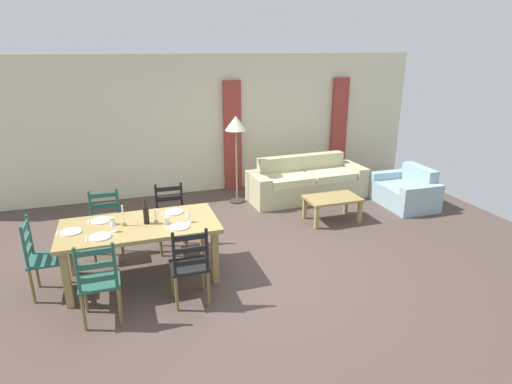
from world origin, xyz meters
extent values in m
cube|color=#4D3E36|center=(0.00, 0.00, -0.01)|extent=(9.60, 9.60, 0.02)
cube|color=beige|center=(0.00, 3.30, 1.35)|extent=(9.60, 0.16, 2.70)
cube|color=#9E3832|center=(0.80, 3.16, 1.10)|extent=(0.35, 0.08, 2.20)
cube|color=#9E3832|center=(3.20, 3.16, 1.10)|extent=(0.35, 0.08, 2.20)
cube|color=#9E844B|center=(-1.26, 0.02, 0.72)|extent=(1.90, 0.96, 0.05)
cube|color=#9E844B|center=(-2.11, -0.36, 0.35)|extent=(0.08, 0.08, 0.70)
cube|color=#9E844B|center=(-0.41, -0.36, 0.35)|extent=(0.08, 0.08, 0.70)
cube|color=#9E844B|center=(-2.11, 0.40, 0.35)|extent=(0.08, 0.08, 0.70)
cube|color=#9E844B|center=(-0.41, 0.40, 0.35)|extent=(0.08, 0.08, 0.70)
cube|color=#245647|center=(-1.74, -0.70, 0.45)|extent=(0.42, 0.40, 0.03)
cylinder|color=brown|center=(-1.92, -0.53, 0.22)|extent=(0.04, 0.04, 0.43)
cylinder|color=brown|center=(-1.56, -0.53, 0.22)|extent=(0.04, 0.04, 0.43)
cylinder|color=brown|center=(-1.92, -0.87, 0.22)|extent=(0.04, 0.04, 0.43)
cylinder|color=brown|center=(-1.56, -0.87, 0.22)|extent=(0.04, 0.04, 0.43)
cylinder|color=#245647|center=(-1.92, -0.87, 0.71)|extent=(0.04, 0.04, 0.50)
cylinder|color=#245647|center=(-1.56, -0.87, 0.71)|extent=(0.04, 0.04, 0.50)
cube|color=#245647|center=(-1.74, -0.87, 0.58)|extent=(0.38, 0.03, 0.06)
cube|color=#245647|center=(-1.74, -0.87, 0.73)|extent=(0.38, 0.03, 0.06)
cube|color=#245647|center=(-1.74, -0.87, 0.88)|extent=(0.38, 0.03, 0.06)
cube|color=black|center=(-0.78, -0.66, 0.45)|extent=(0.42, 0.40, 0.03)
cylinder|color=brown|center=(-0.96, -0.49, 0.22)|extent=(0.04, 0.04, 0.43)
cylinder|color=brown|center=(-0.60, -0.49, 0.22)|extent=(0.04, 0.04, 0.43)
cylinder|color=brown|center=(-0.96, -0.83, 0.22)|extent=(0.04, 0.04, 0.43)
cylinder|color=brown|center=(-0.60, -0.83, 0.22)|extent=(0.04, 0.04, 0.43)
cylinder|color=black|center=(-0.96, -0.83, 0.71)|extent=(0.04, 0.04, 0.50)
cylinder|color=black|center=(-0.60, -0.83, 0.71)|extent=(0.04, 0.04, 0.50)
cube|color=black|center=(-0.78, -0.83, 0.58)|extent=(0.38, 0.03, 0.06)
cube|color=black|center=(-0.78, -0.83, 0.73)|extent=(0.38, 0.03, 0.06)
cube|color=black|center=(-0.78, -0.83, 0.88)|extent=(0.38, 0.03, 0.06)
cube|color=#215747|center=(-1.67, 0.73, 0.45)|extent=(0.42, 0.40, 0.03)
cylinder|color=brown|center=(-1.49, 0.56, 0.22)|extent=(0.04, 0.04, 0.43)
cylinder|color=brown|center=(-1.85, 0.56, 0.22)|extent=(0.04, 0.04, 0.43)
cylinder|color=brown|center=(-1.49, 0.90, 0.22)|extent=(0.04, 0.04, 0.43)
cylinder|color=brown|center=(-1.85, 0.90, 0.22)|extent=(0.04, 0.04, 0.43)
cylinder|color=#215747|center=(-1.49, 0.90, 0.71)|extent=(0.04, 0.04, 0.50)
cylinder|color=#215747|center=(-1.85, 0.90, 0.71)|extent=(0.04, 0.04, 0.50)
cube|color=#215747|center=(-1.67, 0.90, 0.58)|extent=(0.38, 0.03, 0.06)
cube|color=#215747|center=(-1.67, 0.90, 0.73)|extent=(0.38, 0.03, 0.06)
cube|color=#215747|center=(-1.67, 0.90, 0.88)|extent=(0.38, 0.03, 0.06)
cube|color=black|center=(-0.79, 0.73, 0.45)|extent=(0.44, 0.42, 0.03)
cylinder|color=brown|center=(-0.62, 0.55, 0.22)|extent=(0.04, 0.04, 0.43)
cylinder|color=brown|center=(-0.98, 0.56, 0.22)|extent=(0.04, 0.04, 0.43)
cylinder|color=brown|center=(-0.60, 0.89, 0.22)|extent=(0.04, 0.04, 0.43)
cylinder|color=brown|center=(-0.96, 0.90, 0.22)|extent=(0.04, 0.04, 0.43)
cylinder|color=black|center=(-0.60, 0.89, 0.71)|extent=(0.04, 0.04, 0.50)
cylinder|color=black|center=(-0.96, 0.90, 0.71)|extent=(0.04, 0.04, 0.50)
cube|color=black|center=(-0.78, 0.90, 0.58)|extent=(0.38, 0.04, 0.06)
cube|color=black|center=(-0.78, 0.90, 0.73)|extent=(0.38, 0.04, 0.06)
cube|color=black|center=(-0.78, 0.90, 0.88)|extent=(0.38, 0.04, 0.06)
cube|color=#255B51|center=(-2.34, 0.03, 0.45)|extent=(0.40, 0.42, 0.03)
cylinder|color=brown|center=(-2.17, 0.21, 0.22)|extent=(0.04, 0.04, 0.43)
cylinder|color=brown|center=(-2.17, -0.15, 0.22)|extent=(0.04, 0.04, 0.43)
cylinder|color=brown|center=(-2.51, 0.21, 0.22)|extent=(0.04, 0.04, 0.43)
cylinder|color=brown|center=(-2.51, -0.15, 0.22)|extent=(0.04, 0.04, 0.43)
cylinder|color=#255B51|center=(-2.51, 0.21, 0.71)|extent=(0.04, 0.04, 0.50)
cylinder|color=#255B51|center=(-2.51, -0.15, 0.71)|extent=(0.04, 0.04, 0.50)
cube|color=#255B51|center=(-2.51, 0.03, 0.58)|extent=(0.03, 0.38, 0.06)
cube|color=#255B51|center=(-2.51, 0.03, 0.73)|extent=(0.03, 0.38, 0.06)
cube|color=#255B51|center=(-2.51, 0.03, 0.88)|extent=(0.03, 0.38, 0.06)
cylinder|color=white|center=(-1.71, -0.23, 0.76)|extent=(0.24, 0.24, 0.02)
cube|color=silver|center=(-1.86, -0.23, 0.75)|extent=(0.02, 0.17, 0.01)
cylinder|color=white|center=(-0.81, -0.23, 0.76)|extent=(0.24, 0.24, 0.02)
cube|color=silver|center=(-0.96, -0.23, 0.75)|extent=(0.02, 0.17, 0.01)
cylinder|color=white|center=(-1.71, 0.27, 0.76)|extent=(0.24, 0.24, 0.02)
cube|color=silver|center=(-1.86, 0.27, 0.75)|extent=(0.03, 0.17, 0.01)
cylinder|color=white|center=(-0.81, 0.27, 0.76)|extent=(0.24, 0.24, 0.02)
cube|color=silver|center=(-0.96, 0.27, 0.75)|extent=(0.03, 0.17, 0.01)
cylinder|color=white|center=(-2.04, 0.02, 0.76)|extent=(0.24, 0.24, 0.02)
cube|color=silver|center=(-2.19, 0.02, 0.75)|extent=(0.02, 0.17, 0.01)
cylinder|color=black|center=(-1.17, 0.02, 0.86)|extent=(0.07, 0.07, 0.22)
cylinder|color=black|center=(-1.17, 0.02, 1.01)|extent=(0.02, 0.02, 0.08)
cylinder|color=black|center=(-1.17, 0.02, 1.06)|extent=(0.03, 0.03, 0.02)
cylinder|color=white|center=(-1.56, -0.11, 0.75)|extent=(0.06, 0.06, 0.01)
cylinder|color=white|center=(-1.56, -0.11, 0.79)|extent=(0.01, 0.01, 0.07)
cone|color=white|center=(-1.56, -0.11, 0.87)|extent=(0.06, 0.06, 0.08)
cylinder|color=white|center=(-0.67, -0.10, 0.75)|extent=(0.06, 0.06, 0.01)
cylinder|color=white|center=(-0.67, -0.10, 0.79)|extent=(0.01, 0.01, 0.07)
cone|color=white|center=(-0.67, -0.10, 0.87)|extent=(0.06, 0.06, 0.08)
cylinder|color=beige|center=(-0.94, -0.07, 0.80)|extent=(0.07, 0.07, 0.09)
cylinder|color=beige|center=(-1.57, 0.12, 0.80)|extent=(0.07, 0.07, 0.09)
cylinder|color=#998C66|center=(-1.44, 0.04, 0.77)|extent=(0.05, 0.05, 0.04)
cylinder|color=white|center=(-1.44, 0.04, 0.90)|extent=(0.02, 0.02, 0.22)
cylinder|color=#998C66|center=(-1.06, -0.02, 0.77)|extent=(0.05, 0.05, 0.04)
cylinder|color=white|center=(-1.06, -0.02, 0.87)|extent=(0.02, 0.02, 0.15)
cube|color=#C0B98C|center=(2.00, 2.12, 0.20)|extent=(1.83, 0.87, 0.40)
cube|color=#C0B98C|center=(1.99, 2.42, 0.40)|extent=(1.81, 0.27, 0.80)
cube|color=#C0B98C|center=(3.02, 2.16, 0.29)|extent=(0.27, 0.81, 0.58)
cube|color=#C0B98C|center=(0.98, 2.08, 0.29)|extent=(0.27, 0.81, 0.58)
cube|color=beige|center=(2.45, 2.09, 0.46)|extent=(0.88, 0.67, 0.12)
cube|color=beige|center=(1.55, 2.05, 0.46)|extent=(0.88, 0.67, 0.12)
cube|color=#9E844B|center=(1.93, 0.97, 0.40)|extent=(0.90, 0.56, 0.04)
cube|color=#9E844B|center=(1.53, 0.74, 0.19)|extent=(0.06, 0.06, 0.38)
cube|color=#9E844B|center=(2.33, 0.74, 0.19)|extent=(0.06, 0.06, 0.38)
cube|color=#9E844B|center=(1.53, 1.20, 0.19)|extent=(0.06, 0.06, 0.38)
cube|color=#9E844B|center=(2.33, 1.20, 0.19)|extent=(0.06, 0.06, 0.38)
cube|color=#93B3C0|center=(3.55, 1.22, 0.19)|extent=(0.82, 0.82, 0.38)
cube|color=#93B3C0|center=(3.85, 1.21, 0.36)|extent=(0.22, 0.80, 0.72)
cube|color=#93B3C0|center=(3.54, 0.73, 0.26)|extent=(0.80, 0.20, 0.52)
cube|color=#93B3C0|center=(3.56, 1.71, 0.26)|extent=(0.80, 0.20, 0.52)
cylinder|color=#332D28|center=(0.65, 2.37, 0.01)|extent=(0.28, 0.28, 0.03)
cylinder|color=gray|center=(0.65, 2.37, 0.71)|extent=(0.03, 0.03, 1.35)
cone|color=beige|center=(0.65, 2.37, 1.51)|extent=(0.40, 0.40, 0.26)
camera|label=1|loc=(-1.41, -4.96, 2.81)|focal=29.70mm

